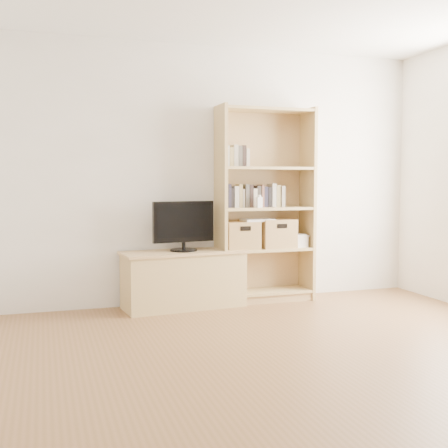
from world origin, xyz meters
name	(u,v)px	position (x,y,z in m)	size (l,w,h in m)	color
floor	(330,383)	(0.00, 0.00, 0.00)	(4.50, 5.00, 0.01)	brown
back_wall	(213,175)	(0.00, 2.50, 1.30)	(4.50, 0.02, 2.60)	silver
tv_stand	(184,280)	(-0.37, 2.28, 0.27)	(1.17, 0.44, 0.53)	tan
bookshelf	(265,205)	(0.51, 2.32, 1.00)	(1.00, 0.35, 1.99)	tan
television	(183,226)	(-0.37, 2.28, 0.80)	(0.62, 0.05, 0.48)	black
books_row_mid	(265,195)	(0.51, 2.35, 1.09)	(0.90, 0.17, 0.24)	brown
books_row_upper	(244,156)	(0.29, 2.34, 1.49)	(0.41, 0.15, 0.21)	brown
baby_monitor	(259,202)	(0.40, 2.21, 1.03)	(0.06, 0.04, 0.11)	white
basket_left	(241,235)	(0.24, 2.31, 0.69)	(0.34, 0.28, 0.28)	#9A6F45
basket_right	(276,233)	(0.63, 2.32, 0.70)	(0.36, 0.29, 0.29)	#9A6F45
laptop	(258,220)	(0.42, 2.30, 0.84)	(0.31, 0.22, 0.02)	white
magazine_stack	(295,241)	(0.85, 2.32, 0.61)	(0.17, 0.24, 0.11)	silver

